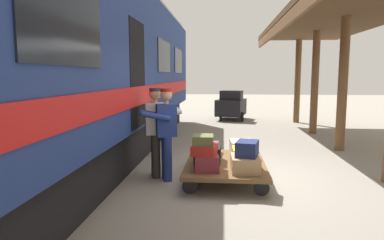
{
  "coord_description": "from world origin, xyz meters",
  "views": [
    {
      "loc": [
        0.54,
        6.46,
        1.93
      ],
      "look_at": [
        1.09,
        0.38,
        1.15
      ],
      "focal_mm": 32.47,
      "sensor_mm": 36.0,
      "label": 1
    }
  ],
  "objects_px": {
    "luggage_cart": "(225,164)",
    "suitcase_olive_duffel": "(203,140)",
    "suitcase_cream_canvas": "(241,148)",
    "porter_by_door": "(156,129)",
    "suitcase_black_hardshell": "(208,154)",
    "suitcase_burgundy_valise": "(206,162)",
    "baggage_tug": "(231,106)",
    "train_car": "(61,69)",
    "suitcase_red_plastic": "(205,149)",
    "suitcase_slate_roller": "(209,149)",
    "suitcase_tan_vintage": "(245,164)",
    "suitcase_navy_fabric": "(247,149)",
    "suitcase_yellow_case": "(243,155)",
    "porter_in_overalls": "(165,131)"
  },
  "relations": [
    {
      "from": "suitcase_navy_fabric",
      "to": "suitcase_olive_duffel",
      "type": "bearing_deg",
      "value": -0.51
    },
    {
      "from": "luggage_cart",
      "to": "suitcase_cream_canvas",
      "type": "xyz_separation_m",
      "value": [
        -0.33,
        -0.6,
        0.19
      ]
    },
    {
      "from": "train_car",
      "to": "suitcase_olive_duffel",
      "type": "distance_m",
      "value": 3.1
    },
    {
      "from": "suitcase_black_hardshell",
      "to": "baggage_tug",
      "type": "xyz_separation_m",
      "value": [
        -0.63,
        -8.93,
        0.15
      ]
    },
    {
      "from": "suitcase_black_hardshell",
      "to": "suitcase_red_plastic",
      "type": "bearing_deg",
      "value": 87.03
    },
    {
      "from": "suitcase_tan_vintage",
      "to": "baggage_tug",
      "type": "distance_m",
      "value": 9.53
    },
    {
      "from": "train_car",
      "to": "luggage_cart",
      "type": "bearing_deg",
      "value": 178.58
    },
    {
      "from": "porter_in_overalls",
      "to": "baggage_tug",
      "type": "bearing_deg",
      "value": -98.81
    },
    {
      "from": "suitcase_tan_vintage",
      "to": "suitcase_burgundy_valise",
      "type": "height_order",
      "value": "suitcase_burgundy_valise"
    },
    {
      "from": "luggage_cart",
      "to": "suitcase_slate_roller",
      "type": "xyz_separation_m",
      "value": [
        0.33,
        -0.6,
        0.16
      ]
    },
    {
      "from": "suitcase_tan_vintage",
      "to": "suitcase_red_plastic",
      "type": "bearing_deg",
      "value": -1.3
    },
    {
      "from": "suitcase_slate_roller",
      "to": "suitcase_yellow_case",
      "type": "height_order",
      "value": "suitcase_yellow_case"
    },
    {
      "from": "suitcase_tan_vintage",
      "to": "porter_in_overalls",
      "type": "distance_m",
      "value": 1.58
    },
    {
      "from": "suitcase_cream_canvas",
      "to": "baggage_tug",
      "type": "relative_size",
      "value": 0.31
    },
    {
      "from": "luggage_cart",
      "to": "suitcase_navy_fabric",
      "type": "relative_size",
      "value": 4.65
    },
    {
      "from": "luggage_cart",
      "to": "baggage_tug",
      "type": "relative_size",
      "value": 1.15
    },
    {
      "from": "suitcase_cream_canvas",
      "to": "baggage_tug",
      "type": "xyz_separation_m",
      "value": [
        0.03,
        -8.33,
        0.15
      ]
    },
    {
      "from": "train_car",
      "to": "suitcase_tan_vintage",
      "type": "xyz_separation_m",
      "value": [
        -3.49,
        0.68,
        -1.6
      ]
    },
    {
      "from": "train_car",
      "to": "suitcase_navy_fabric",
      "type": "relative_size",
      "value": 35.8
    },
    {
      "from": "luggage_cart",
      "to": "suitcase_tan_vintage",
      "type": "height_order",
      "value": "suitcase_tan_vintage"
    },
    {
      "from": "suitcase_navy_fabric",
      "to": "suitcase_burgundy_valise",
      "type": "bearing_deg",
      "value": 0.85
    },
    {
      "from": "train_car",
      "to": "porter_by_door",
      "type": "distance_m",
      "value": 2.17
    },
    {
      "from": "suitcase_cream_canvas",
      "to": "suitcase_navy_fabric",
      "type": "distance_m",
      "value": 1.22
    },
    {
      "from": "luggage_cart",
      "to": "suitcase_navy_fabric",
      "type": "distance_m",
      "value": 0.82
    },
    {
      "from": "suitcase_slate_roller",
      "to": "suitcase_navy_fabric",
      "type": "bearing_deg",
      "value": 120.03
    },
    {
      "from": "suitcase_cream_canvas",
      "to": "baggage_tug",
      "type": "bearing_deg",
      "value": -89.8
    },
    {
      "from": "luggage_cart",
      "to": "suitcase_yellow_case",
      "type": "xyz_separation_m",
      "value": [
        -0.33,
        0.0,
        0.18
      ]
    },
    {
      "from": "suitcase_slate_roller",
      "to": "baggage_tug",
      "type": "relative_size",
      "value": 0.31
    },
    {
      "from": "luggage_cart",
      "to": "suitcase_olive_duffel",
      "type": "distance_m",
      "value": 0.9
    },
    {
      "from": "porter_by_door",
      "to": "suitcase_black_hardshell",
      "type": "bearing_deg",
      "value": 176.86
    },
    {
      "from": "suitcase_cream_canvas",
      "to": "porter_by_door",
      "type": "xyz_separation_m",
      "value": [
        1.64,
        0.55,
        0.45
      ]
    },
    {
      "from": "suitcase_olive_duffel",
      "to": "suitcase_black_hardshell",
      "type": "bearing_deg",
      "value": -95.58
    },
    {
      "from": "suitcase_burgundy_valise",
      "to": "suitcase_yellow_case",
      "type": "xyz_separation_m",
      "value": [
        -0.66,
        -0.6,
        -0.0
      ]
    },
    {
      "from": "suitcase_slate_roller",
      "to": "baggage_tug",
      "type": "xyz_separation_m",
      "value": [
        -0.63,
        -8.33,
        0.18
      ]
    },
    {
      "from": "luggage_cart",
      "to": "suitcase_olive_duffel",
      "type": "bearing_deg",
      "value": 56.62
    },
    {
      "from": "train_car",
      "to": "suitcase_black_hardshell",
      "type": "bearing_deg",
      "value": 178.42
    },
    {
      "from": "porter_in_overalls",
      "to": "baggage_tug",
      "type": "relative_size",
      "value": 0.9
    },
    {
      "from": "suitcase_slate_roller",
      "to": "porter_in_overalls",
      "type": "distance_m",
      "value": 1.18
    },
    {
      "from": "suitcase_red_plastic",
      "to": "porter_by_door",
      "type": "distance_m",
      "value": 1.17
    },
    {
      "from": "baggage_tug",
      "to": "suitcase_cream_canvas",
      "type": "bearing_deg",
      "value": 90.2
    },
    {
      "from": "train_car",
      "to": "suitcase_slate_roller",
      "type": "distance_m",
      "value": 3.3
    },
    {
      "from": "suitcase_navy_fabric",
      "to": "porter_in_overalls",
      "type": "bearing_deg",
      "value": -16.78
    },
    {
      "from": "suitcase_yellow_case",
      "to": "suitcase_red_plastic",
      "type": "xyz_separation_m",
      "value": [
        0.69,
        0.59,
        0.22
      ]
    },
    {
      "from": "suitcase_tan_vintage",
      "to": "suitcase_navy_fabric",
      "type": "xyz_separation_m",
      "value": [
        -0.03,
        -0.01,
        0.26
      ]
    },
    {
      "from": "suitcase_black_hardshell",
      "to": "porter_by_door",
      "type": "height_order",
      "value": "porter_by_door"
    },
    {
      "from": "suitcase_black_hardshell",
      "to": "suitcase_burgundy_valise",
      "type": "bearing_deg",
      "value": 90.0
    },
    {
      "from": "suitcase_olive_duffel",
      "to": "porter_by_door",
      "type": "distance_m",
      "value": 1.13
    },
    {
      "from": "suitcase_tan_vintage",
      "to": "suitcase_red_plastic",
      "type": "relative_size",
      "value": 1.23
    },
    {
      "from": "suitcase_tan_vintage",
      "to": "suitcase_olive_duffel",
      "type": "relative_size",
      "value": 1.51
    },
    {
      "from": "train_car",
      "to": "suitcase_red_plastic",
      "type": "distance_m",
      "value": 3.19
    }
  ]
}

